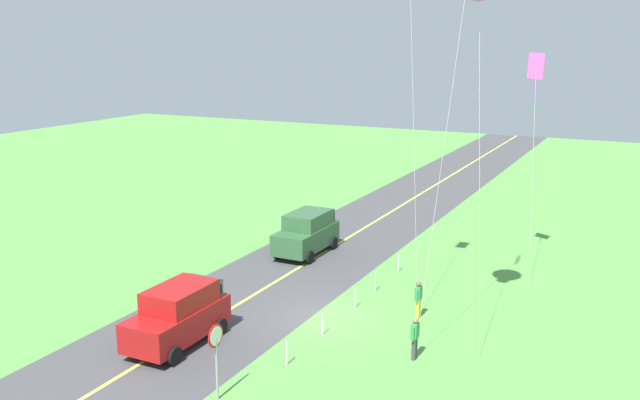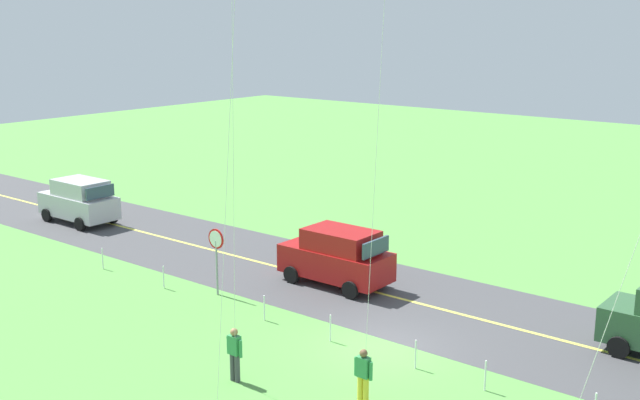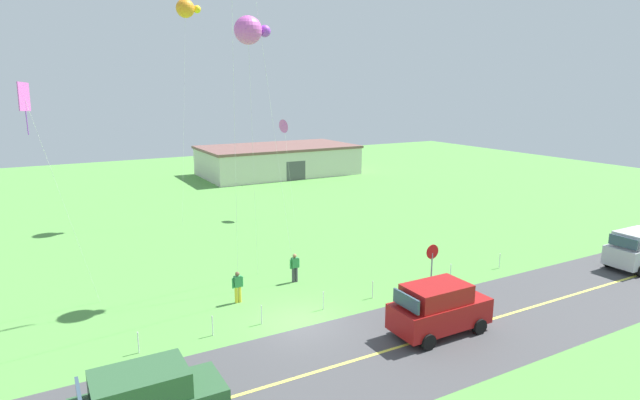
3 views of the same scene
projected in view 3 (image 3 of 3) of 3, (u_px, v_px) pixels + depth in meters
ground_plane at (301, 323)px, 23.31m from camera, size 120.00×120.00×0.10m
asphalt_road at (348, 362)px, 19.89m from camera, size 120.00×7.00×0.00m
road_centre_stripe at (348, 362)px, 19.89m from camera, size 120.00×0.16×0.00m
car_suv_foreground at (439, 308)px, 22.05m from camera, size 4.40×2.12×2.24m
car_parked_east_far at (640, 249)px, 30.15m from camera, size 4.40×2.12×2.24m
stop_sign at (432, 259)px, 26.41m from camera, size 0.76×0.08×2.56m
person_adult_near at (238, 286)px, 25.27m from camera, size 0.58×0.22×1.60m
person_adult_companion at (295, 267)px, 27.97m from camera, size 0.58×0.22×1.60m
kite_yellow_high at (249, 30)px, 25.56m from camera, size 1.90×1.52×13.89m
kite_green_far at (284, 126)px, 41.63m from camera, size 0.59×1.62×7.92m
kite_pink_drift at (25, 101)px, 21.77m from camera, size 2.46×1.17×10.64m
kite_orange_near at (186, 9)px, 39.06m from camera, size 2.92×2.91×16.99m
warehouse_distant at (278, 160)px, 62.94m from camera, size 18.36×10.20×3.50m
fence_post_0 at (138, 343)px, 20.50m from camera, size 0.05×0.05×0.90m
fence_post_1 at (212, 326)px, 21.95m from camera, size 0.05×0.05×0.90m
fence_post_2 at (261, 315)px, 23.02m from camera, size 0.05×0.05×0.90m
fence_post_3 at (323, 301)px, 24.54m from camera, size 0.05×0.05×0.90m
fence_post_4 at (373, 289)px, 25.90m from camera, size 0.05×0.05×0.90m
fence_post_5 at (451, 272)px, 28.38m from camera, size 0.05×0.05×0.90m
fence_post_6 at (500, 261)px, 30.20m from camera, size 0.05×0.05×0.90m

